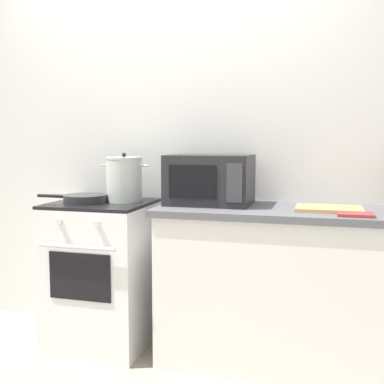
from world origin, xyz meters
name	(u,v)px	position (x,y,z in m)	size (l,w,h in m)	color
back_wall	(216,149)	(0.30, 0.97, 1.25)	(4.40, 0.10, 2.50)	silver
lower_cabinet_right	(303,292)	(0.90, 0.62, 0.44)	(1.64, 0.56, 0.88)	white
countertop_right	(305,213)	(0.90, 0.62, 0.90)	(1.70, 0.60, 0.04)	#59595E
stove	(103,273)	(-0.35, 0.60, 0.46)	(0.60, 0.64, 0.92)	white
stock_pot	(124,179)	(-0.22, 0.66, 1.06)	(0.31, 0.23, 0.31)	silver
frying_pan	(84,199)	(-0.44, 0.53, 0.95)	(0.47, 0.27, 0.05)	#28282B
microwave	(210,180)	(0.33, 0.68, 1.07)	(0.50, 0.37, 0.30)	#232326
cutting_board	(329,209)	(1.03, 0.60, 0.93)	(0.36, 0.26, 0.02)	tan
oven_mitt	(356,214)	(1.16, 0.44, 0.93)	(0.18, 0.14, 0.02)	#993333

